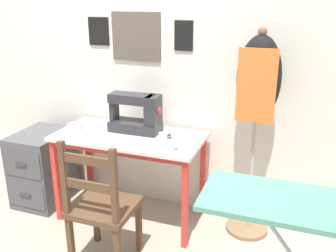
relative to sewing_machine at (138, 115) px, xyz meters
The scene contains 12 objects.
ground_plane 0.93m from the sewing_machine, 95.47° to the right, with size 14.00×14.00×0.00m, color tan.
wall_back 0.50m from the sewing_machine, 98.05° to the left, with size 10.00×0.07×2.55m.
sewing_table 0.25m from the sewing_machine, 108.56° to the right, with size 1.14×0.56×0.71m.
sewing_machine is the anchor object (origin of this frame).
fabric_bowl 0.52m from the sewing_machine, 164.29° to the right, with size 0.12×0.12×0.05m.
scissors 0.51m from the sewing_machine, 29.09° to the right, with size 0.15×0.06×0.01m.
thread_spool_near_machine 0.26m from the sewing_machine, 18.21° to the right, with size 0.04×0.04×0.04m.
thread_spool_mid_table 0.31m from the sewing_machine, 13.71° to the right, with size 0.04×0.04×0.03m.
wooden_chair 0.80m from the sewing_machine, 87.07° to the right, with size 0.40×0.38×0.91m.
filing_cabinet 1.02m from the sewing_machine, behind, with size 0.39×0.52×0.63m.
dress_form 0.92m from the sewing_machine, ahead, with size 0.32×0.32×1.53m.
ironing_board 1.67m from the sewing_machine, 36.63° to the right, with size 1.11×0.38×0.89m.
Camera 1 is at (1.19, -2.13, 1.71)m, focal length 40.00 mm.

